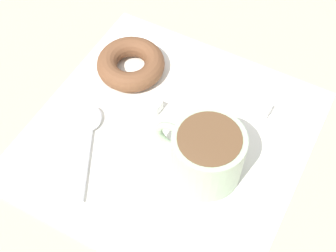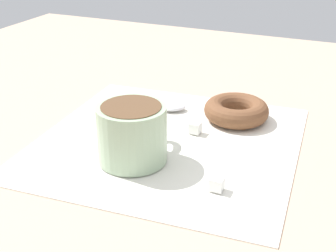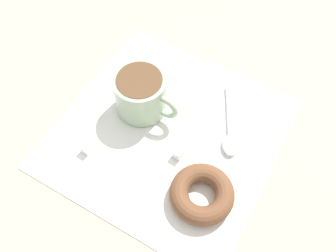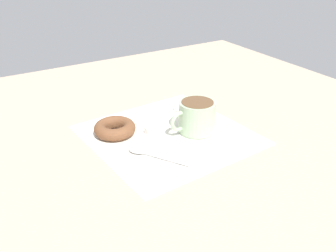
# 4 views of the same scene
# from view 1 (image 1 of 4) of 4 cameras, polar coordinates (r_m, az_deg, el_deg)

# --- Properties ---
(ground_plane) EXTENTS (1.20, 1.20, 0.02)m
(ground_plane) POSITION_cam_1_polar(r_m,az_deg,el_deg) (0.57, 0.59, -3.95)
(ground_plane) COLOR tan
(napkin) EXTENTS (0.35, 0.35, 0.00)m
(napkin) POSITION_cam_1_polar(r_m,az_deg,el_deg) (0.58, -0.00, -1.21)
(napkin) COLOR white
(napkin) RESTS_ON ground_plane
(coffee_cup) EXTENTS (0.08, 0.11, 0.07)m
(coffee_cup) POSITION_cam_1_polar(r_m,az_deg,el_deg) (0.52, 4.76, -3.24)
(coffee_cup) COLOR #9EB793
(coffee_cup) RESTS_ON napkin
(donut) EXTENTS (0.09, 0.09, 0.03)m
(donut) POSITION_cam_1_polar(r_m,az_deg,el_deg) (0.63, -4.55, 7.55)
(donut) COLOR brown
(donut) RESTS_ON napkin
(spoon) EXTENTS (0.12, 0.08, 0.01)m
(spoon) POSITION_cam_1_polar(r_m,az_deg,el_deg) (0.58, -9.40, -0.53)
(spoon) COLOR silver
(spoon) RESTS_ON napkin
(sugar_cube) EXTENTS (0.01, 0.01, 0.01)m
(sugar_cube) POSITION_cam_1_polar(r_m,az_deg,el_deg) (0.59, -1.57, 2.42)
(sugar_cube) COLOR white
(sugar_cube) RESTS_ON napkin
(sugar_cube_extra) EXTENTS (0.01, 0.01, 0.01)m
(sugar_cube_extra) POSITION_cam_1_polar(r_m,az_deg,el_deg) (0.60, 11.71, 1.98)
(sugar_cube_extra) COLOR white
(sugar_cube_extra) RESTS_ON napkin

